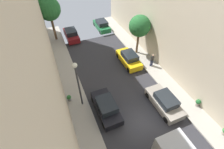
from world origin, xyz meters
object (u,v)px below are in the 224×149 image
object	(u,v)px
potted_plant_3	(198,102)
lamp_post	(77,79)
potted_plant_2	(69,98)
parked_car_right_4	(102,25)
street_tree_1	(140,26)
parked_car_left_2	(106,107)
pedestrian	(152,60)
street_tree_2	(49,9)
parked_car_right_3	(129,59)
parked_car_right_2	(164,102)
parked_car_left_3	(71,34)

from	to	relation	value
potted_plant_3	lamp_post	world-z (taller)	lamp_post
potted_plant_2	lamp_post	xyz separation A→B (m)	(1.09, -0.92, 3.07)
parked_car_right_4	street_tree_1	distance (m)	9.25
parked_car_left_2	potted_plant_3	bearing A→B (deg)	-18.99
parked_car_left_2	street_tree_1	xyz separation A→B (m)	(7.43, 7.34, 3.32)
street_tree_1	lamp_post	distance (m)	10.90
potted_plant_3	lamp_post	xyz separation A→B (m)	(-10.37, 4.62, 3.00)
pedestrian	street_tree_2	distance (m)	15.47
street_tree_1	street_tree_2	xyz separation A→B (m)	(-9.71, 7.95, 0.74)
parked_car_right_3	parked_car_right_4	bearing A→B (deg)	90.00
parked_car_right_2	street_tree_2	distance (m)	19.05
parked_car_left_2	street_tree_2	distance (m)	15.98
potted_plant_3	parked_car_left_2	bearing A→B (deg)	161.01
parked_car_right_4	lamp_post	distance (m)	16.07
street_tree_1	potted_plant_3	world-z (taller)	street_tree_1
parked_car_right_3	pedestrian	xyz separation A→B (m)	(2.29, -1.73, 0.35)
parked_car_left_3	lamp_post	size ratio (longest dim) A/B	0.81
street_tree_2	lamp_post	world-z (taller)	street_tree_2
parked_car_left_2	pedestrian	bearing A→B (deg)	27.81
parked_car_right_2	parked_car_right_4	world-z (taller)	same
street_tree_1	street_tree_2	distance (m)	12.57
parked_car_left_3	parked_car_right_2	distance (m)	17.23
street_tree_2	lamp_post	bearing A→B (deg)	-88.38
street_tree_1	parked_car_right_2	bearing A→B (deg)	-102.69
potted_plant_3	pedestrian	bearing A→B (deg)	96.37
street_tree_2	lamp_post	size ratio (longest dim) A/B	1.20
parked_car_right_4	street_tree_1	xyz separation A→B (m)	(2.03, -8.39, 3.32)
potted_plant_3	potted_plant_2	bearing A→B (deg)	154.20
pedestrian	potted_plant_2	bearing A→B (deg)	-172.36
potted_plant_2	street_tree_1	bearing A→B (deg)	24.34
parked_car_right_3	lamp_post	world-z (taller)	lamp_post
potted_plant_3	street_tree_1	bearing A→B (deg)	95.82
parked_car_right_2	lamp_post	distance (m)	8.54
potted_plant_3	street_tree_2	bearing A→B (deg)	120.57
street_tree_2	potted_plant_2	size ratio (longest dim) A/B	8.90
parked_car_right_2	potted_plant_3	xyz separation A→B (m)	(3.07, -1.25, -0.11)
parked_car_right_3	parked_car_left_2	bearing A→B (deg)	-133.02
street_tree_2	parked_car_left_3	bearing A→B (deg)	-14.39
parked_car_right_4	parked_car_right_3	bearing A→B (deg)	-90.00
parked_car_right_4	lamp_post	size ratio (longest dim) A/B	0.81
pedestrian	potted_plant_2	distance (m)	10.79
potted_plant_2	parked_car_right_2	bearing A→B (deg)	-27.06
street_tree_1	lamp_post	size ratio (longest dim) A/B	1.01
pedestrian	potted_plant_2	world-z (taller)	pedestrian
parked_car_right_2	pedestrian	distance (m)	6.17
lamp_post	parked_car_right_2	bearing A→B (deg)	-24.77
parked_car_right_2	pedestrian	world-z (taller)	pedestrian
parked_car_right_3	potted_plant_3	distance (m)	9.23
parked_car_right_3	street_tree_2	xyz separation A→B (m)	(-7.68, 9.50, 4.06)
parked_car_left_2	parked_car_right_3	distance (m)	7.91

